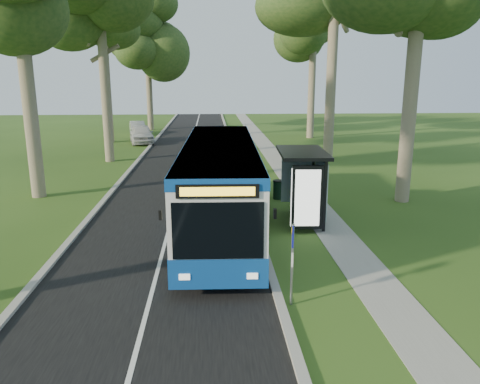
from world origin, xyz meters
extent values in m
plane|color=#2A4816|center=(0.00, 0.00, 0.00)|extent=(120.00, 120.00, 0.00)
cube|color=black|center=(-3.50, 10.00, 0.01)|extent=(7.00, 100.00, 0.02)
cube|color=#9E9B93|center=(0.00, 10.00, 0.06)|extent=(0.25, 100.00, 0.12)
cube|color=#9E9B93|center=(-7.00, 10.00, 0.06)|extent=(0.25, 100.00, 0.12)
cube|color=white|center=(-3.50, 10.00, 0.02)|extent=(0.12, 100.00, 0.00)
cube|color=gray|center=(3.00, 10.00, 0.01)|extent=(1.50, 100.00, 0.02)
cube|color=white|center=(-1.44, 2.44, 1.89)|extent=(3.03, 12.86, 3.04)
cube|color=#104395|center=(-1.44, 2.44, 0.80)|extent=(3.06, 12.89, 0.85)
cube|color=#104395|center=(-1.44, 2.44, 3.24)|extent=(3.06, 12.89, 0.34)
cube|color=black|center=(-1.44, -3.97, 2.02)|extent=(2.40, 0.12, 1.55)
cube|color=yellow|center=(-1.44, -4.01, 3.09)|extent=(1.92, 0.08, 0.23)
cube|color=black|center=(-1.44, -3.90, 0.53)|extent=(2.56, 0.19, 0.32)
cylinder|color=black|center=(-2.65, -1.50, 0.55)|extent=(0.33, 1.12, 1.11)
cylinder|color=black|center=(-0.23, -1.50, 0.55)|extent=(0.33, 1.12, 1.11)
cylinder|color=black|center=(-2.65, 6.17, 0.55)|extent=(0.33, 1.12, 1.11)
cylinder|color=black|center=(-0.23, 6.17, 0.55)|extent=(0.33, 1.12, 1.11)
cylinder|color=gray|center=(0.30, -4.24, 1.13)|extent=(0.07, 0.07, 2.26)
cube|color=#0D1196|center=(0.30, -4.24, 1.95)|extent=(0.10, 0.32, 0.56)
cylinder|color=yellow|center=(0.27, -4.24, 2.08)|extent=(0.05, 0.20, 0.20)
cube|color=white|center=(0.30, -4.24, 1.31)|extent=(0.10, 0.28, 0.36)
cube|color=black|center=(2.66, 1.69, 1.42)|extent=(0.12, 0.12, 2.84)
cube|color=black|center=(2.66, 4.59, 1.42)|extent=(0.12, 0.12, 2.84)
cube|color=black|center=(1.95, 3.14, 2.90)|extent=(2.05, 3.55, 0.14)
cube|color=silver|center=(2.75, 3.14, 1.53)|extent=(0.19, 2.89, 2.27)
cube|color=black|center=(1.95, 1.55, 1.42)|extent=(1.20, 0.24, 2.50)
cube|color=white|center=(1.95, 1.47, 1.42)|extent=(0.96, 0.07, 2.21)
cube|color=black|center=(2.29, 3.48, 0.51)|extent=(0.54, 2.06, 0.07)
cylinder|color=black|center=(1.52, 6.79, 0.45)|extent=(0.50, 0.50, 0.90)
cylinder|color=black|center=(1.52, 6.79, 0.92)|extent=(0.54, 0.54, 0.05)
imported|color=silver|center=(-8.02, 27.28, 0.84)|extent=(2.95, 5.22, 1.68)
imported|color=#A2A5A9|center=(-9.34, 33.68, 0.68)|extent=(2.34, 4.34, 1.36)
cylinder|color=#7A6B56|center=(-10.50, 8.00, 5.65)|extent=(0.68, 0.68, 11.30)
cylinder|color=#7A6B56|center=(-9.00, 18.00, 4.74)|extent=(0.63, 0.63, 9.48)
ellipsoid|color=#26471B|center=(-9.00, 18.00, 9.75)|extent=(5.20, 5.20, 6.50)
cylinder|color=#7A6B56|center=(-11.00, 28.00, 6.19)|extent=(0.71, 0.71, 12.39)
cylinder|color=#7A6B56|center=(-8.50, 38.00, 5.27)|extent=(0.66, 0.66, 10.55)
ellipsoid|color=#26471B|center=(-8.50, 38.00, 10.85)|extent=(5.20, 5.20, 7.23)
cylinder|color=#7A6B56|center=(7.50, 6.00, 5.42)|extent=(0.67, 0.67, 10.85)
cylinder|color=#7A6B56|center=(6.80, 18.00, 6.12)|extent=(0.71, 0.71, 12.23)
cylinder|color=#7A6B56|center=(8.00, 30.00, 5.46)|extent=(0.67, 0.67, 10.93)
ellipsoid|color=#26471B|center=(8.00, 30.00, 11.24)|extent=(5.20, 5.20, 7.49)
camera|label=1|loc=(-1.78, -15.53, 5.95)|focal=35.00mm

